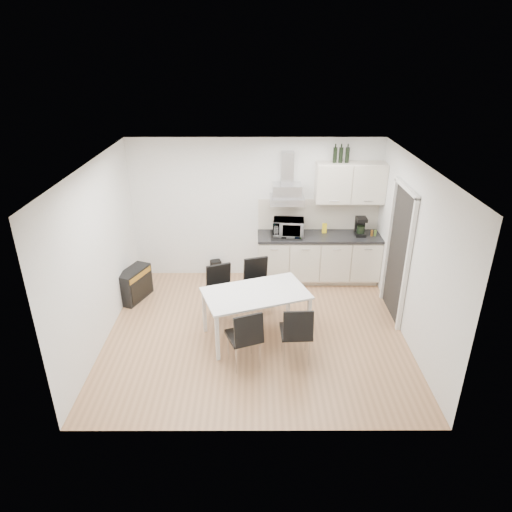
{
  "coord_description": "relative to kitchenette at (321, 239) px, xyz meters",
  "views": [
    {
      "loc": [
        -0.01,
        -5.91,
        4.02
      ],
      "look_at": [
        0.01,
        0.4,
        1.1
      ],
      "focal_mm": 32.0,
      "sensor_mm": 36.0,
      "label": 1
    }
  ],
  "objects": [
    {
      "name": "wall_back",
      "position": [
        -1.19,
        0.27,
        0.47
      ],
      "size": [
        4.5,
        0.1,
        2.6
      ],
      "primitive_type": "cube",
      "color": "white",
      "rests_on": "ground"
    },
    {
      "name": "chair_far_left",
      "position": [
        -1.71,
        -1.34,
        -0.39
      ],
      "size": [
        0.59,
        0.63,
        0.88
      ],
      "primitive_type": null,
      "rotation": [
        0.0,
        0.0,
        3.52
      ],
      "color": "black",
      "rests_on": "ground"
    },
    {
      "name": "ground",
      "position": [
        -1.19,
        -1.73,
        -0.83
      ],
      "size": [
        4.5,
        4.5,
        0.0
      ],
      "primitive_type": "plane",
      "color": "tan",
      "rests_on": "ground"
    },
    {
      "name": "kitchenette",
      "position": [
        0.0,
        0.0,
        0.0
      ],
      "size": [
        2.22,
        0.64,
        2.52
      ],
      "color": "beige",
      "rests_on": "ground"
    },
    {
      "name": "ceiling",
      "position": [
        -1.19,
        -1.73,
        1.77
      ],
      "size": [
        4.5,
        4.5,
        0.0
      ],
      "primitive_type": "plane",
      "color": "white",
      "rests_on": "wall_back"
    },
    {
      "name": "wall_front",
      "position": [
        -1.19,
        -3.73,
        0.47
      ],
      "size": [
        4.5,
        0.1,
        2.6
      ],
      "primitive_type": "cube",
      "color": "white",
      "rests_on": "ground"
    },
    {
      "name": "dining_table",
      "position": [
        -1.19,
        -1.84,
        -0.16
      ],
      "size": [
        1.69,
        1.3,
        0.75
      ],
      "rotation": [
        0.0,
        0.0,
        0.34
      ],
      "color": "white",
      "rests_on": "ground"
    },
    {
      "name": "guitar_amp",
      "position": [
        -3.28,
        -0.71,
        -0.55
      ],
      "size": [
        0.51,
        0.73,
        0.56
      ],
      "rotation": [
        0.0,
        0.0,
        -0.38
      ],
      "color": "black",
      "rests_on": "ground"
    },
    {
      "name": "chair_near_right",
      "position": [
        -0.64,
        -2.4,
        -0.39
      ],
      "size": [
        0.46,
        0.52,
        0.88
      ],
      "primitive_type": null,
      "rotation": [
        0.0,
        0.0,
        0.04
      ],
      "color": "black",
      "rests_on": "ground"
    },
    {
      "name": "chair_near_left",
      "position": [
        -1.35,
        -2.51,
        -0.39
      ],
      "size": [
        0.59,
        0.62,
        0.88
      ],
      "primitive_type": null,
      "rotation": [
        0.0,
        0.0,
        0.37
      ],
      "color": "black",
      "rests_on": "ground"
    },
    {
      "name": "doorway",
      "position": [
        1.02,
        -1.18,
        0.22
      ],
      "size": [
        0.08,
        1.04,
        2.1
      ],
      "primitive_type": "cube",
      "color": "white",
      "rests_on": "ground"
    },
    {
      "name": "wall_left",
      "position": [
        -3.44,
        -1.73,
        0.47
      ],
      "size": [
        0.1,
        4.0,
        2.6
      ],
      "primitive_type": "cube",
      "color": "white",
      "rests_on": "ground"
    },
    {
      "name": "chair_far_right",
      "position": [
        -1.13,
        -1.09,
        -0.39
      ],
      "size": [
        0.57,
        0.61,
        0.88
      ],
      "primitive_type": null,
      "rotation": [
        0.0,
        0.0,
        3.43
      ],
      "color": "black",
      "rests_on": "ground"
    },
    {
      "name": "floor_speaker",
      "position": [
        -1.94,
        0.17,
        -0.67
      ],
      "size": [
        0.23,
        0.22,
        0.31
      ],
      "primitive_type": "cube",
      "rotation": [
        0.0,
        0.0,
        0.33
      ],
      "color": "black",
      "rests_on": "ground"
    },
    {
      "name": "wall_right",
      "position": [
        1.06,
        -1.73,
        0.47
      ],
      "size": [
        0.1,
        4.0,
        2.6
      ],
      "primitive_type": "cube",
      "color": "white",
      "rests_on": "ground"
    }
  ]
}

